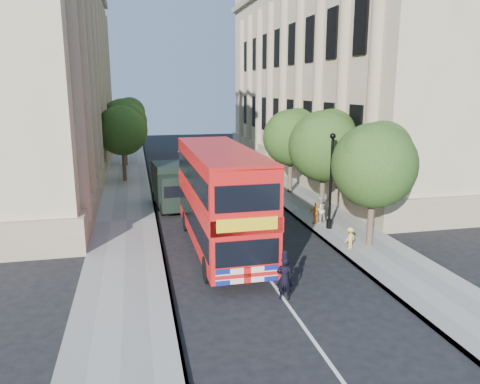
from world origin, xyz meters
TOP-DOWN VIEW (x-y plane):
  - ground at (0.00, 0.00)m, footprint 120.00×120.00m
  - pavement_right at (5.75, 10.00)m, footprint 3.50×80.00m
  - pavement_left at (-5.75, 10.00)m, footprint 3.50×80.00m
  - building_right at (13.80, 24.00)m, footprint 12.00×38.00m
  - building_left at (-13.80, 24.00)m, footprint 12.00×38.00m
  - tree_right_near at (5.84, 3.03)m, footprint 4.00×4.00m
  - tree_right_mid at (5.84, 9.03)m, footprint 4.20×4.20m
  - tree_right_far at (5.84, 15.03)m, footprint 4.00×4.00m
  - tree_left_far at (-5.96, 22.03)m, footprint 4.00×4.00m
  - tree_left_back at (-5.96, 30.03)m, footprint 4.20×4.20m
  - lamp_post at (5.00, 6.00)m, footprint 0.32×0.32m
  - double_decker_bus at (-1.30, 4.22)m, footprint 2.87×10.38m
  - box_van at (-2.89, 12.66)m, footprint 2.41×5.03m
  - police_constable at (0.02, -1.52)m, footprint 0.69×0.58m
  - woman_pedestrian at (4.87, 7.03)m, footprint 0.90×0.81m
  - child_a at (4.59, 6.91)m, footprint 0.74×0.32m
  - child_b at (4.64, 2.72)m, footprint 0.78×0.66m

SIDE VIEW (x-z plane):
  - ground at x=0.00m, z-range 0.00..0.00m
  - pavement_right at x=5.75m, z-range 0.00..0.12m
  - pavement_left at x=-5.75m, z-range 0.00..0.12m
  - child_b at x=4.64m, z-range 0.12..1.17m
  - child_a at x=4.59m, z-range 0.12..1.37m
  - police_constable at x=0.02m, z-range 0.00..1.62m
  - woman_pedestrian at x=4.87m, z-range 0.12..1.66m
  - box_van at x=-2.89m, z-range -0.03..2.76m
  - lamp_post at x=5.00m, z-range -0.07..5.09m
  - double_decker_bus at x=-1.30m, z-range 0.25..5.03m
  - tree_right_near at x=5.84m, z-range 1.21..7.29m
  - tree_right_far at x=5.84m, z-range 1.24..7.39m
  - tree_left_far at x=-5.96m, z-range 1.30..7.59m
  - tree_right_mid at x=5.84m, z-range 1.26..7.63m
  - tree_left_back at x=-5.96m, z-range 1.38..8.03m
  - building_right at x=13.80m, z-range 0.00..18.00m
  - building_left at x=-13.80m, z-range 0.00..18.00m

